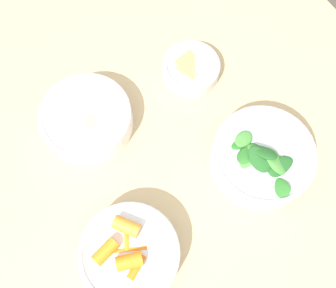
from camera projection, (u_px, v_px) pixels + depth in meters
ground_plane at (177, 234)px, 1.38m from camera, size 10.00×10.00×0.00m
dining_table at (184, 197)px, 0.78m from camera, size 1.30×1.01×0.73m
bowl_carrots at (130, 253)px, 0.62m from camera, size 0.17×0.17×0.08m
bowl_greens at (262, 157)px, 0.68m from camera, size 0.19×0.19×0.09m
bowl_beans_hotdog at (87, 119)px, 0.71m from camera, size 0.17×0.17×0.05m
bowl_cookies at (190, 68)px, 0.76m from camera, size 0.12×0.12×0.05m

